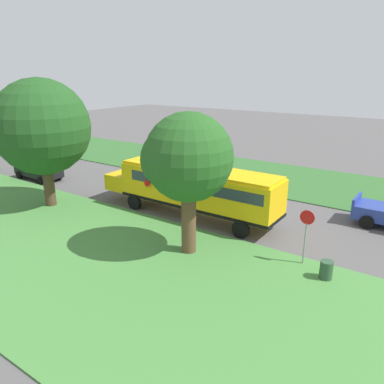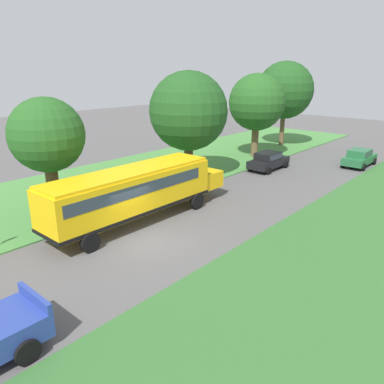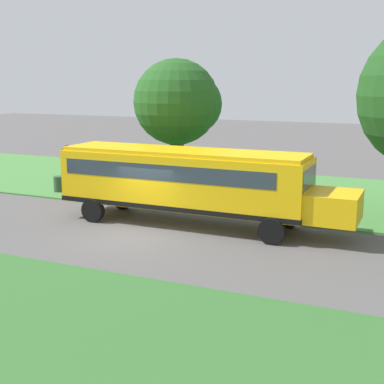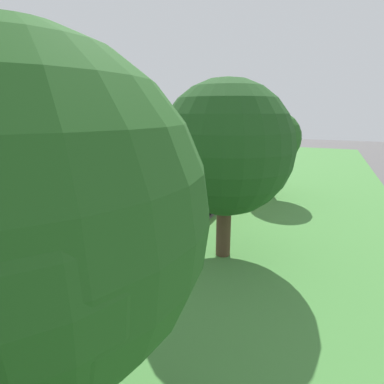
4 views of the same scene
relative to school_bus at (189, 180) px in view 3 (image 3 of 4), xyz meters
name	(u,v)px [view 3 (image 3 of 4)]	position (x,y,z in m)	size (l,w,h in m)	color
ground_plane	(133,235)	(2.32, -1.37, -1.92)	(120.00, 120.00, 0.00)	#565454
grass_verge	(223,188)	(-7.68, -1.37, -1.88)	(12.00, 80.00, 0.08)	#47843D
school_bus	(189,180)	(0.00, 0.00, 0.00)	(2.84, 12.42, 3.16)	yellow
oak_tree_beside_bus	(180,104)	(-4.41, -2.46, 2.90)	(4.25, 4.30, 7.03)	brown
stop_sign	(68,165)	(-2.28, -7.81, -0.19)	(0.08, 0.68, 2.74)	gray
trash_bin	(59,185)	(-3.06, -9.08, -1.47)	(0.56, 0.56, 0.90)	#2D4C33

